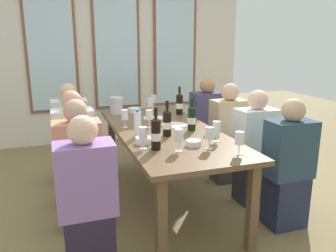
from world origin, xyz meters
TOP-DOWN VIEW (x-y plane):
  - ground_plane at (0.00, 0.00)m, footprint 12.00×12.00m
  - back_wall_with_windows at (0.00, 2.39)m, footprint 4.10×0.10m
  - dining_table at (0.00, 0.00)m, footprint 0.90×2.13m
  - white_plate_0 at (0.03, 0.48)m, footprint 0.23×0.23m
  - white_plate_1 at (0.13, 0.11)m, footprint 0.26×0.26m
  - metal_pitcher at (-0.30, 0.86)m, footprint 0.16×0.16m
  - wine_bottle_0 at (0.36, 0.58)m, footprint 0.08×0.08m
  - wine_bottle_1 at (-0.26, -0.55)m, footprint 0.08×0.08m
  - wine_bottle_2 at (-0.06, -0.21)m, footprint 0.08×0.08m
  - wine_bottle_3 at (0.22, -0.11)m, footprint 0.08×0.08m
  - tasting_bowl_0 at (-0.09, 0.86)m, footprint 0.15×0.15m
  - tasting_bowl_1 at (0.31, -0.35)m, footprint 0.13×0.13m
  - tasting_bowl_2 at (-0.31, -0.37)m, footprint 0.14×0.14m
  - tasting_bowl_3 at (0.05, -0.56)m, footprint 0.12×0.12m
  - water_bottle at (-0.31, -0.15)m, footprint 0.06×0.06m
  - wine_glass_0 at (-0.13, 0.11)m, footprint 0.07×0.07m
  - wine_glass_1 at (0.07, 0.77)m, footprint 0.07×0.07m
  - wine_glass_2 at (0.17, 0.97)m, footprint 0.07×0.07m
  - wine_glass_3 at (0.28, -0.86)m, footprint 0.07×0.07m
  - wine_glass_4 at (0.27, -0.52)m, footprint 0.07×0.07m
  - wine_glass_5 at (-0.35, -0.50)m, footprint 0.07×0.07m
  - wine_glass_6 at (0.13, -0.67)m, footprint 0.07×0.07m
  - wine_glass_7 at (-0.35, 0.20)m, footprint 0.07×0.07m
  - wine_glass_8 at (-0.11, -0.65)m, footprint 0.07×0.07m
  - seated_person_0 at (-0.83, 0.28)m, footprint 0.38×0.24m
  - seated_person_1 at (0.83, 0.27)m, footprint 0.38×0.24m
  - seated_person_2 at (-0.83, -0.22)m, footprint 0.38×0.24m
  - seated_person_3 at (0.83, -0.25)m, footprint 0.38×0.24m
  - seated_person_4 at (-0.83, 0.84)m, footprint 0.38×0.24m
  - seated_person_5 at (0.83, 0.84)m, footprint 0.38×0.24m
  - seated_person_6 at (-0.83, -0.84)m, footprint 0.38×0.24m
  - seated_person_7 at (0.83, -0.75)m, footprint 0.38×0.24m

SIDE VIEW (x-z plane):
  - ground_plane at x=0.00m, z-range 0.00..0.00m
  - seated_person_0 at x=-0.83m, z-range -0.03..1.08m
  - seated_person_1 at x=0.83m, z-range -0.03..1.08m
  - seated_person_2 at x=-0.83m, z-range -0.03..1.08m
  - seated_person_3 at x=0.83m, z-range -0.03..1.08m
  - seated_person_4 at x=-0.83m, z-range -0.03..1.08m
  - seated_person_5 at x=0.83m, z-range -0.03..1.08m
  - seated_person_6 at x=-0.83m, z-range -0.03..1.08m
  - seated_person_7 at x=0.83m, z-range -0.03..1.08m
  - dining_table at x=0.00m, z-range 0.29..1.03m
  - white_plate_0 at x=0.03m, z-range 0.74..0.75m
  - white_plate_1 at x=0.13m, z-range 0.74..0.75m
  - tasting_bowl_1 at x=0.31m, z-range 0.74..0.79m
  - tasting_bowl_3 at x=0.05m, z-range 0.74..0.79m
  - tasting_bowl_2 at x=-0.31m, z-range 0.74..0.79m
  - tasting_bowl_0 at x=-0.09m, z-range 0.74..0.79m
  - metal_pitcher at x=-0.30m, z-range 0.74..0.93m
  - water_bottle at x=-0.31m, z-range 0.73..0.97m
  - wine_glass_3 at x=0.28m, z-range 0.77..0.94m
  - wine_glass_1 at x=0.07m, z-range 0.77..0.94m
  - wine_glass_7 at x=-0.35m, z-range 0.77..0.94m
  - wine_glass_2 at x=0.17m, z-range 0.77..0.94m
  - wine_bottle_3 at x=0.22m, z-range 0.70..1.01m
  - wine_bottle_2 at x=-0.06m, z-range 0.70..1.02m
  - wine_glass_0 at x=-0.13m, z-range 0.77..0.95m
  - wine_glass_4 at x=0.27m, z-range 0.77..0.95m
  - wine_glass_5 at x=-0.35m, z-range 0.77..0.95m
  - wine_glass_6 at x=0.13m, z-range 0.77..0.95m
  - wine_glass_8 at x=-0.11m, z-range 0.77..0.95m
  - wine_bottle_0 at x=0.36m, z-range 0.70..1.02m
  - wine_bottle_1 at x=-0.26m, z-range 0.70..1.03m
  - back_wall_with_windows at x=0.00m, z-range 0.00..2.90m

